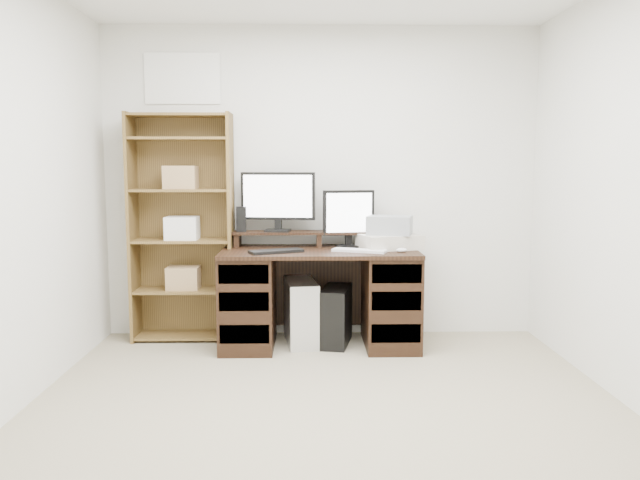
{
  "coord_description": "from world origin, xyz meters",
  "views": [
    {
      "loc": [
        -0.11,
        -3.1,
        1.39
      ],
      "look_at": [
        -0.02,
        1.43,
        0.85
      ],
      "focal_mm": 35.0,
      "sensor_mm": 36.0,
      "label": 1
    }
  ],
  "objects_px": {
    "monitor_wide": "(278,198)",
    "printer": "(389,241)",
    "monitor_small": "(349,216)",
    "tower_black": "(336,316)",
    "tower_silver": "(301,312)",
    "bookshelf": "(183,225)",
    "desk": "(319,296)"
  },
  "relations": [
    {
      "from": "bookshelf",
      "to": "monitor_small",
      "type": "bearing_deg",
      "value": -2.62
    },
    {
      "from": "monitor_wide",
      "to": "printer",
      "type": "xyz_separation_m",
      "value": [
        0.87,
        -0.15,
        -0.33
      ]
    },
    {
      "from": "printer",
      "to": "bookshelf",
      "type": "bearing_deg",
      "value": 157.18
    },
    {
      "from": "monitor_small",
      "to": "printer",
      "type": "height_order",
      "value": "monitor_small"
    },
    {
      "from": "tower_silver",
      "to": "tower_black",
      "type": "bearing_deg",
      "value": -13.99
    },
    {
      "from": "tower_silver",
      "to": "tower_black",
      "type": "height_order",
      "value": "tower_silver"
    },
    {
      "from": "bookshelf",
      "to": "monitor_wide",
      "type": "bearing_deg",
      "value": -0.36
    },
    {
      "from": "desk",
      "to": "tower_black",
      "type": "bearing_deg",
      "value": 8.49
    },
    {
      "from": "tower_black",
      "to": "bookshelf",
      "type": "bearing_deg",
      "value": -177.91
    },
    {
      "from": "monitor_wide",
      "to": "printer",
      "type": "bearing_deg",
      "value": -1.66
    },
    {
      "from": "bookshelf",
      "to": "desk",
      "type": "bearing_deg",
      "value": -11.1
    },
    {
      "from": "monitor_wide",
      "to": "monitor_small",
      "type": "relative_size",
      "value": 1.32
    },
    {
      "from": "printer",
      "to": "tower_black",
      "type": "relative_size",
      "value": 0.93
    },
    {
      "from": "desk",
      "to": "tower_silver",
      "type": "bearing_deg",
      "value": 161.39
    },
    {
      "from": "desk",
      "to": "monitor_small",
      "type": "bearing_deg",
      "value": 33.19
    },
    {
      "from": "desk",
      "to": "printer",
      "type": "distance_m",
      "value": 0.69
    },
    {
      "from": "printer",
      "to": "tower_silver",
      "type": "relative_size",
      "value": 0.89
    },
    {
      "from": "printer",
      "to": "tower_black",
      "type": "height_order",
      "value": "printer"
    },
    {
      "from": "monitor_wide",
      "to": "tower_silver",
      "type": "height_order",
      "value": "monitor_wide"
    },
    {
      "from": "desk",
      "to": "monitor_wide",
      "type": "height_order",
      "value": "monitor_wide"
    },
    {
      "from": "tower_silver",
      "to": "printer",
      "type": "bearing_deg",
      "value": -7.45
    },
    {
      "from": "desk",
      "to": "bookshelf",
      "type": "height_order",
      "value": "bookshelf"
    },
    {
      "from": "desk",
      "to": "monitor_small",
      "type": "height_order",
      "value": "monitor_small"
    },
    {
      "from": "monitor_small",
      "to": "bookshelf",
      "type": "height_order",
      "value": "bookshelf"
    },
    {
      "from": "monitor_small",
      "to": "tower_black",
      "type": "distance_m",
      "value": 0.79
    },
    {
      "from": "monitor_wide",
      "to": "printer",
      "type": "relative_size",
      "value": 1.33
    },
    {
      "from": "monitor_small",
      "to": "bookshelf",
      "type": "bearing_deg",
      "value": 165.87
    },
    {
      "from": "printer",
      "to": "monitor_wide",
      "type": "bearing_deg",
      "value": 152.74
    },
    {
      "from": "monitor_wide",
      "to": "desk",
      "type": "bearing_deg",
      "value": -24.25
    },
    {
      "from": "tower_black",
      "to": "bookshelf",
      "type": "height_order",
      "value": "bookshelf"
    },
    {
      "from": "desk",
      "to": "tower_black",
      "type": "xyz_separation_m",
      "value": [
        0.13,
        0.02,
        -0.16
      ]
    },
    {
      "from": "desk",
      "to": "bookshelf",
      "type": "xyz_separation_m",
      "value": [
        -1.08,
        0.21,
        0.53
      ]
    }
  ]
}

